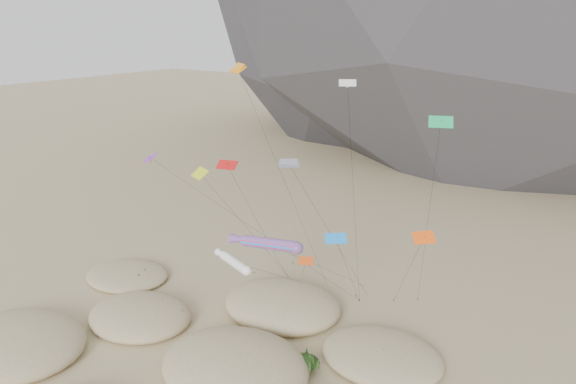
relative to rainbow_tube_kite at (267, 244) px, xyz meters
The scene contains 9 objects.
ground 14.88m from the rainbow_tube_kite, 94.04° to the right, with size 500.00×500.00×0.00m, color #CCB789.
dunes 12.81m from the rainbow_tube_kite, 109.29° to the right, with size 50.46×37.38×3.92m.
dune_grass 12.05m from the rainbow_tube_kite, 99.94° to the right, with size 42.60×26.54×1.49m.
kite_stakes 17.14m from the rainbow_tube_kite, 89.82° to the left, with size 20.95×5.74×0.30m.
rainbow_tube_kite is the anchor object (origin of this frame).
white_tube_kite 3.86m from the rainbow_tube_kite, 132.68° to the right, with size 6.78×17.24×9.76m.
orange_parafoil 19.06m from the rainbow_tube_kite, 142.33° to the left, with size 8.41×9.70×27.81m.
multi_parafoil 9.57m from the rainbow_tube_kite, 17.61° to the right, with size 2.05×16.74×20.23m.
delta_kites 6.84m from the rainbow_tube_kite, 30.77° to the left, with size 33.66×19.49×26.75m.
Camera 1 is at (31.48, -32.34, 32.37)m, focal length 35.00 mm.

